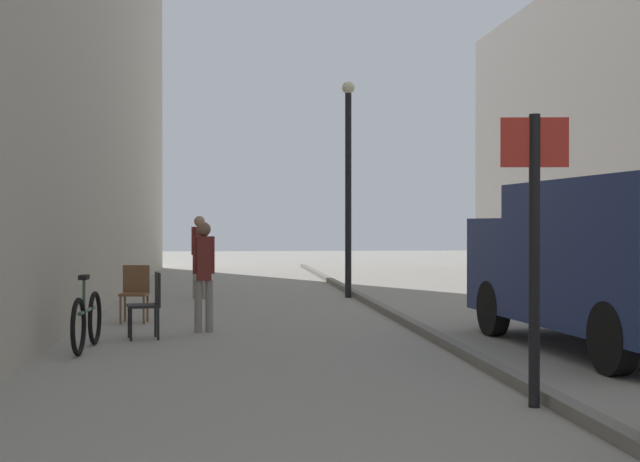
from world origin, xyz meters
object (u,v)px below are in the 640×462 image
Objects in this scene: pedestrian_main_foreground at (199,251)px; street_sign_post at (534,233)px; lamp_post at (348,174)px; cafe_chair_by_doorway at (135,289)px; delivery_van at (614,259)px; bicycle_leaning at (87,321)px; pedestrian_mid_block at (204,269)px; cafe_chair_near_window at (150,300)px.

pedestrian_main_foreground is 12.47m from street_sign_post.
cafe_chair_by_doorway is (-4.18, -4.62, -2.18)m from lamp_post.
delivery_van is 2.94× the size of bicycle_leaning.
pedestrian_mid_block is 1.11m from cafe_chair_near_window.
street_sign_post is 2.77× the size of cafe_chair_by_doorway.
lamp_post is 5.06× the size of cafe_chair_near_window.
bicycle_leaning is 3.29m from cafe_chair_by_doorway.
street_sign_post is 6.22m from bicycle_leaning.
lamp_post is 5.06× the size of cafe_chair_by_doorway.
delivery_van reaches higher than cafe_chair_by_doorway.
cafe_chair_near_window and cafe_chair_by_doorway have the same top height.
bicycle_leaning is (-4.48, -7.89, -2.34)m from lamp_post.
pedestrian_mid_block reaches higher than cafe_chair_by_doorway.
delivery_van is 5.53× the size of cafe_chair_near_window.
pedestrian_mid_block is 1.76× the size of cafe_chair_near_window.
bicycle_leaning reaches higher than cafe_chair_by_doorway.
lamp_post reaches higher than delivery_van.
pedestrian_mid_block is 1.76× the size of cafe_chair_by_doorway.
cafe_chair_near_window is (-3.77, -6.82, -2.18)m from lamp_post.
pedestrian_mid_block reaches higher than cafe_chair_near_window.
delivery_van is at bearing -116.13° from street_sign_post.
lamp_post is at bearing 63.27° from bicycle_leaning.
delivery_van is at bearing -4.24° from bicycle_leaning.
pedestrian_main_foreground is 6.10m from pedestrian_mid_block.
pedestrian_main_foreground is 0.69× the size of street_sign_post.
cafe_chair_near_window is at bearing 59.32° from bicycle_leaning.
street_sign_post is 0.55× the size of lamp_post.
lamp_post is (-2.22, 8.72, 1.55)m from delivery_van.
cafe_chair_near_window is at bearing -46.53° from street_sign_post.
pedestrian_main_foreground is 3.66m from lamp_post.
delivery_van is 9.14m from lamp_post.
street_sign_post reaches higher than cafe_chair_by_doorway.
pedestrian_mid_block is at bearing 53.66° from bicycle_leaning.
bicycle_leaning is at bearing 89.58° from cafe_chair_by_doorway.
lamp_post reaches higher than pedestrian_main_foreground.
bicycle_leaning is 1.88× the size of cafe_chair_by_doorway.
delivery_van reaches higher than pedestrian_main_foreground.
pedestrian_main_foreground is 1.91× the size of cafe_chair_near_window.
pedestrian_main_foreground is 10.29m from delivery_van.
street_sign_post is at bearing -94.70° from pedestrian_main_foreground.
pedestrian_mid_block is 6.69m from street_sign_post.
cafe_chair_by_doorway is at bearing 87.63° from bicycle_leaning.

